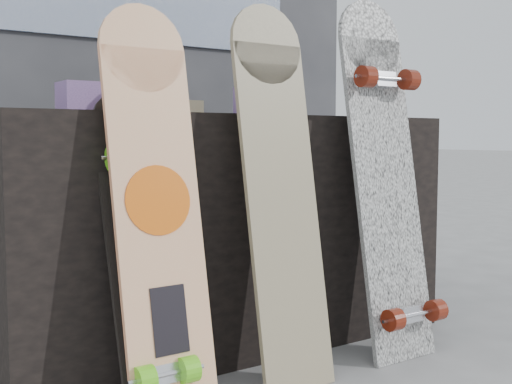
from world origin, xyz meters
TOP-DOWN VIEW (x-y plane):
  - ground at (0.00, 0.00)m, footprint 60.00×60.00m
  - vendor_table at (0.00, 0.50)m, footprint 1.60×0.60m
  - booth at (0.00, 1.35)m, footprint 2.40×0.22m
  - merch_box_purple at (-0.45, 0.55)m, footprint 0.18×0.12m
  - merch_box_small at (0.23, 0.59)m, footprint 0.14×0.14m
  - merch_box_flat at (-0.12, 0.64)m, footprint 0.22×0.10m
  - longboard_geisha at (-0.44, 0.11)m, footprint 0.25×0.22m
  - longboard_celtic at (-0.05, 0.07)m, footprint 0.24×0.21m
  - longboard_cascadia at (0.39, 0.07)m, footprint 0.27×0.29m
  - skateboard_dark at (-0.46, 0.14)m, footprint 0.19×0.31m

SIDE VIEW (x-z plane):
  - ground at x=0.00m, z-range 0.00..0.00m
  - vendor_table at x=0.00m, z-range 0.00..0.80m
  - skateboard_dark at x=-0.46m, z-range 0.01..0.87m
  - longboard_geisha at x=-0.44m, z-range 0.03..1.12m
  - longboard_celtic at x=-0.05m, z-range 0.04..1.16m
  - longboard_cascadia at x=0.39m, z-range 0.02..1.22m
  - merch_box_flat at x=-0.12m, z-range 0.80..0.86m
  - merch_box_purple at x=-0.45m, z-range 0.80..0.90m
  - merch_box_small at x=0.23m, z-range 0.80..0.92m
  - booth at x=0.00m, z-range 0.00..2.20m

